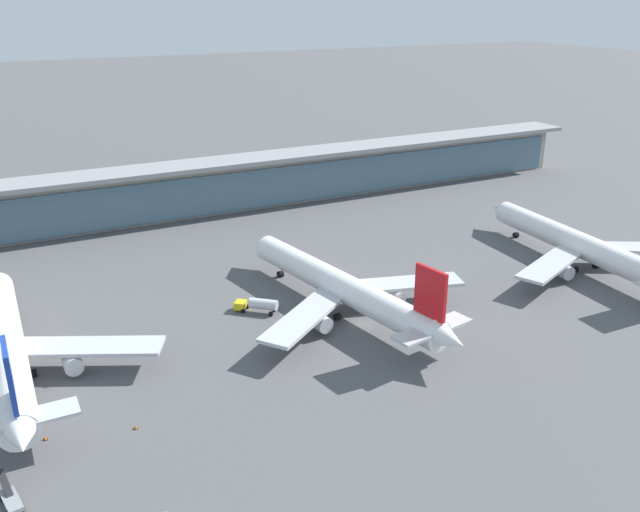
% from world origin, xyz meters
% --- Properties ---
extents(ground_plane, '(1200.00, 1200.00, 0.00)m').
position_xyz_m(ground_plane, '(0.00, 0.00, 0.00)').
color(ground_plane, '#515154').
extents(airliner_left_stand, '(48.57, 62.95, 16.81)m').
position_xyz_m(airliner_left_stand, '(-60.85, 9.43, 5.29)').
color(airliner_left_stand, white).
rests_on(airliner_left_stand, ground).
extents(airliner_centre_stand, '(47.79, 62.87, 16.81)m').
position_xyz_m(airliner_centre_stand, '(-0.66, 5.47, 5.29)').
color(airliner_centre_stand, white).
rests_on(airliner_centre_stand, ground).
extents(airliner_right_stand, '(48.50, 63.12, 16.81)m').
position_xyz_m(airliner_right_stand, '(58.81, 1.25, 5.29)').
color(airliner_right_stand, white).
rests_on(airliner_right_stand, ground).
extents(service_truck_mid_apron_grey, '(2.70, 6.94, 2.70)m').
position_xyz_m(service_truck_mid_apron_grey, '(-63.03, -22.65, 0.81)').
color(service_truck_mid_apron_grey, gray).
rests_on(service_truck_mid_apron_grey, ground).
extents(service_truck_by_tail_yellow, '(7.96, 7.35, 2.95)m').
position_xyz_m(service_truck_by_tail_yellow, '(-15.74, 13.31, 1.71)').
color(service_truck_by_tail_yellow, yellow).
rests_on(service_truck_by_tail_yellow, ground).
extents(terminal_building, '(244.63, 12.80, 15.20)m').
position_xyz_m(terminal_building, '(0.00, 79.67, 7.87)').
color(terminal_building, '#9E998E').
rests_on(terminal_building, ground).
extents(safety_cone_charlie, '(0.62, 0.62, 0.70)m').
position_xyz_m(safety_cone_charlie, '(-45.93, -14.02, 0.32)').
color(safety_cone_charlie, orange).
rests_on(safety_cone_charlie, ground).
extents(safety_cone_delta, '(0.62, 0.62, 0.70)m').
position_xyz_m(safety_cone_delta, '(-57.90, -10.81, 0.32)').
color(safety_cone_delta, orange).
rests_on(safety_cone_delta, ground).
extents(safety_cone_echo, '(0.62, 0.62, 0.70)m').
position_xyz_m(safety_cone_echo, '(-59.38, -8.10, 0.32)').
color(safety_cone_echo, orange).
rests_on(safety_cone_echo, ground).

